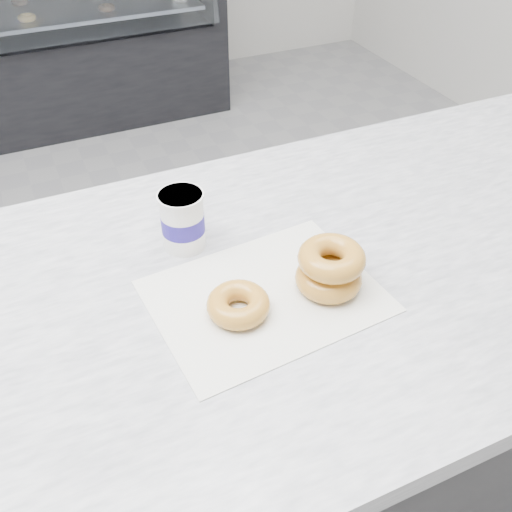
{
  "coord_description": "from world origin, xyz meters",
  "views": [
    {
      "loc": [
        0.04,
        -1.21,
        1.51
      ],
      "look_at": [
        0.32,
        -0.59,
        0.94
      ],
      "focal_mm": 40.0,
      "sensor_mm": 36.0,
      "label": 1
    }
  ],
  "objects_px": {
    "donut_single": "(238,304)",
    "donut_stack": "(330,268)",
    "coffee_cup": "(183,220)",
    "counter": "(108,499)"
  },
  "relations": [
    {
      "from": "donut_single",
      "to": "donut_stack",
      "type": "height_order",
      "value": "donut_stack"
    },
    {
      "from": "donut_single",
      "to": "coffee_cup",
      "type": "height_order",
      "value": "coffee_cup"
    },
    {
      "from": "counter",
      "to": "donut_single",
      "type": "height_order",
      "value": "donut_single"
    },
    {
      "from": "counter",
      "to": "coffee_cup",
      "type": "distance_m",
      "value": 0.57
    },
    {
      "from": "donut_single",
      "to": "coffee_cup",
      "type": "xyz_separation_m",
      "value": [
        -0.02,
        0.19,
        0.03
      ]
    },
    {
      "from": "donut_stack",
      "to": "donut_single",
      "type": "bearing_deg",
      "value": 178.7
    },
    {
      "from": "donut_single",
      "to": "donut_stack",
      "type": "distance_m",
      "value": 0.15
    },
    {
      "from": "donut_stack",
      "to": "counter",
      "type": "bearing_deg",
      "value": 171.95
    },
    {
      "from": "donut_single",
      "to": "donut_stack",
      "type": "xyz_separation_m",
      "value": [
        0.15,
        -0.0,
        0.02
      ]
    },
    {
      "from": "donut_single",
      "to": "coffee_cup",
      "type": "distance_m",
      "value": 0.19
    }
  ]
}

